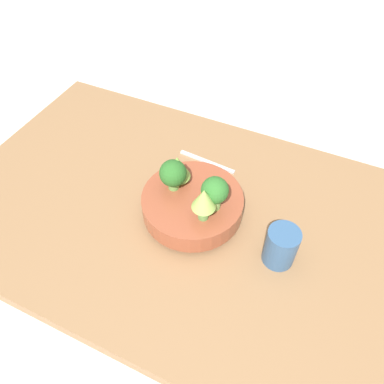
# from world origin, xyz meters

# --- Properties ---
(ground_plane) EXTENTS (6.00, 6.00, 0.00)m
(ground_plane) POSITION_xyz_m (0.00, 0.00, 0.00)
(ground_plane) COLOR silver
(table) EXTENTS (1.15, 0.72, 0.04)m
(table) POSITION_xyz_m (0.00, 0.00, 0.02)
(table) COLOR olive
(table) RESTS_ON ground_plane
(bowl) EXTENTS (0.24, 0.24, 0.06)m
(bowl) POSITION_xyz_m (-0.03, 0.00, 0.08)
(bowl) COLOR brown
(bowl) RESTS_ON table
(broccoli_floret_left) EXTENTS (0.06, 0.06, 0.09)m
(broccoli_floret_left) POSITION_xyz_m (-0.08, 0.01, 0.16)
(broccoli_floret_left) COLOR #7AB256
(broccoli_floret_left) RESTS_ON bowl
(broccoli_floret_right) EXTENTS (0.06, 0.06, 0.08)m
(broccoli_floret_right) POSITION_xyz_m (0.03, -0.01, 0.15)
(broccoli_floret_right) COLOR #6BA34C
(broccoli_floret_right) RESTS_ON bowl
(romanesco_piece_near) EXTENTS (0.06, 0.06, 0.08)m
(romanesco_piece_near) POSITION_xyz_m (0.02, -0.03, 0.16)
(romanesco_piece_near) COLOR #609347
(romanesco_piece_near) RESTS_ON bowl
(romanesco_piece_far) EXTENTS (0.05, 0.05, 0.09)m
(romanesco_piece_far) POSITION_xyz_m (-0.07, 0.04, 0.17)
(romanesco_piece_far) COLOR #609347
(romanesco_piece_far) RESTS_ON bowl
(cup) EXTENTS (0.07, 0.07, 0.10)m
(cup) POSITION_xyz_m (-0.25, 0.03, 0.09)
(cup) COLOR #33567F
(cup) RESTS_ON table
(fork) EXTENTS (0.16, 0.02, 0.01)m
(fork) POSITION_xyz_m (0.01, -0.18, 0.05)
(fork) COLOR silver
(fork) RESTS_ON table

